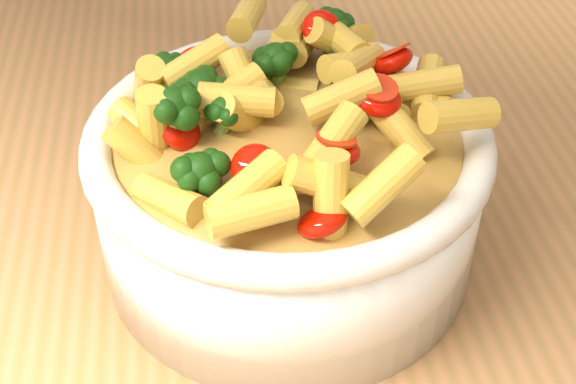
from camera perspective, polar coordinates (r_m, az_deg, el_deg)
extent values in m
cube|color=#AE764A|center=(0.54, -2.76, -1.15)|extent=(1.20, 0.80, 0.04)
cylinder|color=white|center=(0.45, 0.00, -0.41)|extent=(0.21, 0.21, 0.08)
ellipsoid|color=white|center=(0.47, 0.00, -2.85)|extent=(0.19, 0.19, 0.03)
torus|color=white|center=(0.43, 0.00, 3.92)|extent=(0.22, 0.22, 0.02)
ellipsoid|color=gold|center=(0.43, 0.00, 3.92)|extent=(0.19, 0.19, 0.02)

